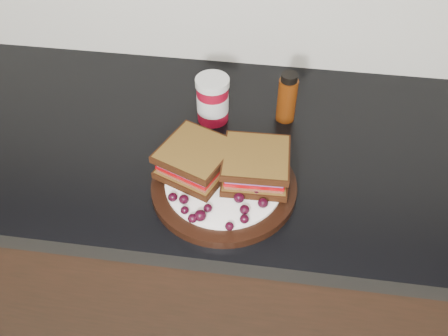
{
  "coord_description": "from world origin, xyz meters",
  "views": [
    {
      "loc": [
        0.21,
        0.92,
        1.62
      ],
      "look_at": [
        0.12,
        1.56,
        0.96
      ],
      "focal_mm": 40.0,
      "sensor_mm": 36.0,
      "label": 1
    }
  ],
  "objects_px": {
    "plate": "(224,186)",
    "sandwich_left": "(196,160)",
    "condiment_jar": "(213,100)",
    "oil_bottle": "(287,97)"
  },
  "relations": [
    {
      "from": "oil_bottle",
      "to": "sandwich_left",
      "type": "bearing_deg",
      "value": -127.77
    },
    {
      "from": "plate",
      "to": "oil_bottle",
      "type": "xyz_separation_m",
      "value": [
        0.11,
        0.23,
        0.05
      ]
    },
    {
      "from": "plate",
      "to": "oil_bottle",
      "type": "distance_m",
      "value": 0.26
    },
    {
      "from": "plate",
      "to": "oil_bottle",
      "type": "bearing_deg",
      "value": 65.6
    },
    {
      "from": "condiment_jar",
      "to": "plate",
      "type": "bearing_deg",
      "value": -75.46
    },
    {
      "from": "sandwich_left",
      "to": "condiment_jar",
      "type": "relative_size",
      "value": 1.16
    },
    {
      "from": "sandwich_left",
      "to": "oil_bottle",
      "type": "height_order",
      "value": "oil_bottle"
    },
    {
      "from": "plate",
      "to": "condiment_jar",
      "type": "relative_size",
      "value": 2.62
    },
    {
      "from": "plate",
      "to": "sandwich_left",
      "type": "xyz_separation_m",
      "value": [
        -0.06,
        0.02,
        0.04
      ]
    },
    {
      "from": "plate",
      "to": "oil_bottle",
      "type": "height_order",
      "value": "oil_bottle"
    }
  ]
}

